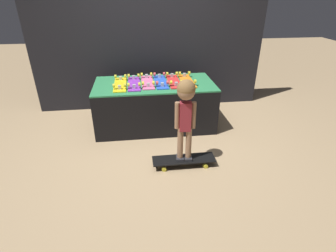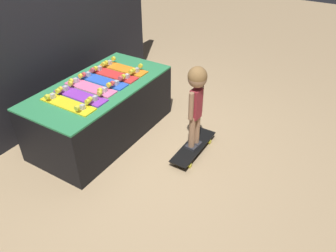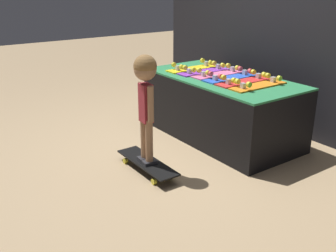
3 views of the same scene
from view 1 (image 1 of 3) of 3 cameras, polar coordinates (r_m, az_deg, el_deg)
name	(u,v)px [view 1 (image 1 of 3)]	position (r m, az deg, el deg)	size (l,w,h in m)	color
ground_plane	(159,142)	(3.62, -2.05, -3.56)	(16.00, 16.00, 0.00)	tan
back_wall	(149,35)	(4.47, -4.06, 19.22)	(3.81, 0.10, 2.45)	black
display_rack	(155,105)	(3.95, -2.89, 4.67)	(1.72, 0.87, 0.67)	black
skateboard_yellow_on_rack	(120,84)	(3.81, -10.36, 9.04)	(0.17, 0.63, 0.09)	yellow
skateboard_purple_on_rack	(134,83)	(3.81, -7.42, 9.28)	(0.17, 0.63, 0.09)	purple
skateboard_pink_on_rack	(147,82)	(3.85, -4.51, 9.62)	(0.17, 0.63, 0.09)	pink
skateboard_blue_on_rack	(161,81)	(3.86, -1.59, 9.72)	(0.17, 0.63, 0.09)	blue
skateboard_red_on_rack	(174,81)	(3.88, 1.31, 9.83)	(0.17, 0.63, 0.09)	red
skateboard_orange_on_rack	(187,80)	(3.91, 4.15, 9.92)	(0.17, 0.63, 0.09)	orange
skateboard_on_floor	(184,160)	(3.14, 3.47, -7.35)	(0.74, 0.21, 0.09)	black
child	(186,106)	(2.81, 3.87, 4.36)	(0.23, 0.20, 0.97)	#2D2D33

